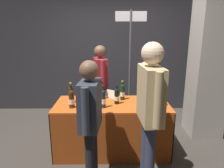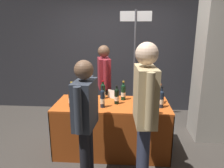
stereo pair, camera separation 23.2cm
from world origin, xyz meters
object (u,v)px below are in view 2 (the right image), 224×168
Objects in this scene: concrete_pillar at (218,39)px; tasting_table at (112,118)px; flower_vase at (159,97)px; taster_foreground_right at (85,115)px; display_bottle_0 at (117,96)px; booth_signpost at (135,54)px; featured_wine_bottle at (72,93)px; wine_glass_near_vendor at (78,98)px; vendor_presenter at (104,80)px.

concrete_pillar is 2.12m from tasting_table.
taster_foreground_right is (-0.94, -0.81, 0.02)m from flower_vase.
booth_signpost is at bearing 75.61° from display_bottle_0.
featured_wine_bottle is 0.18m from wine_glass_near_vendor.
featured_wine_bottle is at bearing 134.21° from wine_glass_near_vendor.
wine_glass_near_vendor is 1.19m from flower_vase.
flower_vase is 0.27× the size of taster_foreground_right.
booth_signpost is (-1.31, 0.55, -0.33)m from concrete_pillar.
booth_signpost reaches higher than taster_foreground_right.
wine_glass_near_vendor reaches higher than tasting_table.
vendor_presenter is at bearing 107.94° from display_bottle_0.
featured_wine_bottle is at bearing -131.78° from booth_signpost.
display_bottle_0 is 0.91m from vendor_presenter.
taster_foreground_right is (0.36, -0.80, -0.00)m from featured_wine_bottle.
featured_wine_bottle is 1.09× the size of display_bottle_0.
display_bottle_0 is at bearing -174.65° from flower_vase.
booth_signpost is at bearing -12.60° from taster_foreground_right.
featured_wine_bottle reaches higher than wine_glass_near_vendor.
flower_vase is (-0.98, -0.55, -0.82)m from concrete_pillar.
wine_glass_near_vendor is at bearing -172.16° from display_bottle_0.
vendor_presenter is (0.28, 0.94, 0.06)m from wine_glass_near_vendor.
booth_signpost is at bearing 104.17° from vendor_presenter.
concrete_pillar reaches higher than booth_signpost.
flower_vase is at bearing -44.14° from taster_foreground_right.
booth_signpost is at bearing 48.22° from featured_wine_bottle.
concrete_pillar is 2.02× the size of tasting_table.
featured_wine_bottle reaches higher than display_bottle_0.
featured_wine_bottle is 0.69m from display_bottle_0.
vendor_presenter reaches higher than flower_vase.
display_bottle_0 is 0.63m from flower_vase.
taster_foreground_right is at bearing -65.58° from featured_wine_bottle.
booth_signpost is (0.62, 1.90, 0.48)m from taster_foreground_right.
concrete_pillar is at bearing 19.40° from tasting_table.
wine_glass_near_vendor is at bearing -162.49° from concrete_pillar.
featured_wine_bottle is at bearing 29.81° from taster_foreground_right.
wine_glass_near_vendor is at bearing -28.94° from vendor_presenter.
taster_foreground_right is 0.70× the size of booth_signpost.
tasting_table is 0.72m from featured_wine_bottle.
tasting_table is at bearing 10.77° from wine_glass_near_vendor.
booth_signpost reaches higher than vendor_presenter.
concrete_pillar is at bearing -49.48° from taster_foreground_right.
wine_glass_near_vendor is 0.09× the size of vendor_presenter.
wine_glass_near_vendor is 0.09× the size of taster_foreground_right.
taster_foreground_right is at bearing -107.99° from booth_signpost.
booth_signpost reaches higher than wine_glass_near_vendor.
flower_vase is at bearing 3.50° from tasting_table.
display_bottle_0 is 0.69× the size of flower_vase.
concrete_pillar reaches higher than flower_vase.
vendor_presenter reaches higher than taster_foreground_right.
flower_vase is (0.69, 0.04, 0.35)m from tasting_table.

